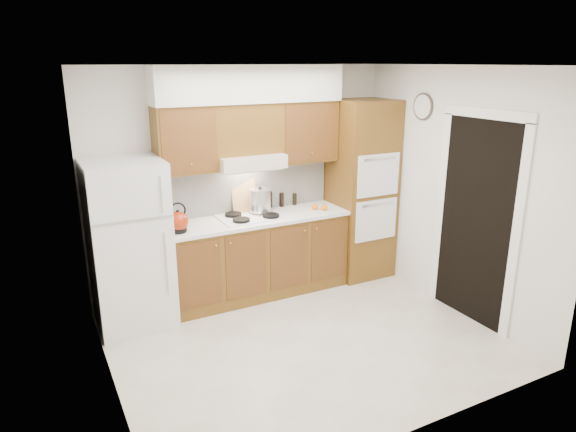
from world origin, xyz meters
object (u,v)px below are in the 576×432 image
object	(u,v)px
fridge	(129,245)
stock_pot	(260,201)
kettle	(178,222)
oven_cabinet	(361,190)

from	to	relation	value
fridge	stock_pot	distance (m)	1.55
kettle	oven_cabinet	bearing A→B (deg)	16.29
oven_cabinet	kettle	distance (m)	2.35
fridge	oven_cabinet	distance (m)	2.86
fridge	stock_pot	bearing A→B (deg)	5.79
fridge	kettle	bearing A→B (deg)	-7.46
oven_cabinet	kettle	size ratio (longest dim) A/B	10.43
oven_cabinet	fridge	bearing A→B (deg)	-179.30
fridge	stock_pot	world-z (taller)	fridge
stock_pot	oven_cabinet	bearing A→B (deg)	-5.16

